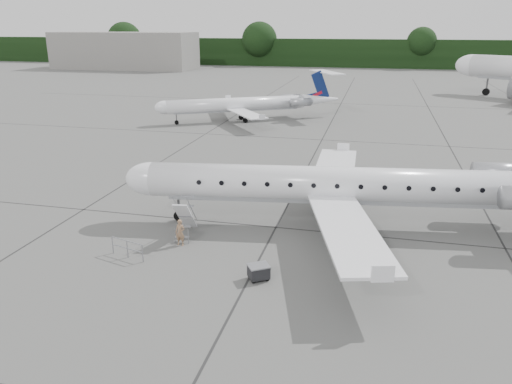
% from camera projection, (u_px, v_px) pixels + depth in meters
% --- Properties ---
extents(ground, '(320.00, 320.00, 0.00)m').
position_uv_depth(ground, '(349.00, 267.00, 26.18)').
color(ground, slate).
rests_on(ground, ground).
extents(treeline, '(260.00, 4.00, 8.00)m').
position_uv_depth(treeline, '(378.00, 54.00, 144.65)').
color(treeline, black).
rests_on(treeline, ground).
extents(terminal_building, '(40.00, 14.00, 10.00)m').
position_uv_depth(terminal_building, '(125.00, 51.00, 141.47)').
color(terminal_building, gray).
rests_on(terminal_building, ground).
extents(main_regional_jet, '(32.88, 25.76, 7.71)m').
position_uv_depth(main_regional_jet, '(339.00, 167.00, 30.31)').
color(main_regional_jet, white).
rests_on(main_regional_jet, ground).
extents(airstair, '(1.19, 2.55, 2.42)m').
position_uv_depth(airstair, '(185.00, 217.00, 29.74)').
color(airstair, white).
rests_on(airstair, ground).
extents(passenger, '(0.59, 0.40, 1.57)m').
position_uv_depth(passenger, '(180.00, 233.00, 28.57)').
color(passenger, '#926E4F').
rests_on(passenger, ground).
extents(safety_railing, '(2.13, 0.71, 1.00)m').
position_uv_depth(safety_railing, '(127.00, 249.00, 27.14)').
color(safety_railing, gray).
rests_on(safety_railing, ground).
extents(baggage_cart, '(1.25, 1.19, 0.85)m').
position_uv_depth(baggage_cart, '(259.00, 272.00, 24.82)').
color(baggage_cart, black).
rests_on(baggage_cart, ground).
extents(bg_regional_left, '(28.82, 26.38, 6.17)m').
position_uv_depth(bg_regional_left, '(237.00, 98.00, 64.56)').
color(bg_regional_left, white).
rests_on(bg_regional_left, ground).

